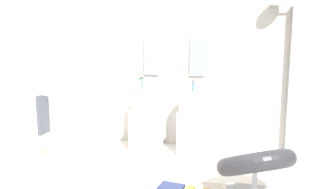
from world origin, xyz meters
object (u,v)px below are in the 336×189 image
(pedestal_sink_left, at_px, (146,120))
(pedestal_sink_right, at_px, (193,123))
(lounge_chair, at_px, (255,168))
(magazine_navy, at_px, (171,187))
(shower_column, at_px, (293,77))
(soap_bottle_blue, at_px, (193,86))
(soap_bottle_green, at_px, (142,84))
(towel_rack, at_px, (41,116))
(coffee_mug, at_px, (199,189))
(soap_bottle_clear, at_px, (140,86))

(pedestal_sink_left, height_order, pedestal_sink_right, same)
(lounge_chair, xyz_separation_m, magazine_navy, (-0.86, 0.06, -0.32))
(lounge_chair, bearing_deg, shower_column, 71.84)
(pedestal_sink_left, bearing_deg, soap_bottle_blue, 9.22)
(lounge_chair, bearing_deg, soap_bottle_blue, 121.23)
(pedestal_sink_right, bearing_deg, soap_bottle_blue, 103.87)
(soap_bottle_green, bearing_deg, towel_rack, -139.02)
(shower_column, relative_size, coffee_mug, 24.79)
(magazine_navy, height_order, coffee_mug, coffee_mug)
(soap_bottle_blue, bearing_deg, lounge_chair, -58.77)
(pedestal_sink_left, distance_m, magazine_navy, 1.43)
(shower_column, xyz_separation_m, magazine_navy, (-1.36, -1.45, -1.05))
(soap_bottle_blue, xyz_separation_m, soap_bottle_clear, (-0.71, -0.23, 0.02))
(shower_column, height_order, soap_bottle_blue, shower_column)
(towel_rack, xyz_separation_m, soap_bottle_blue, (1.79, 0.96, 0.30))
(lounge_chair, xyz_separation_m, soap_bottle_blue, (-0.84, 1.38, 0.58))
(soap_bottle_blue, bearing_deg, pedestal_sink_left, -170.78)
(magazine_navy, distance_m, soap_bottle_blue, 1.60)
(coffee_mug, bearing_deg, pedestal_sink_right, 101.60)
(pedestal_sink_right, height_order, shower_column, shower_column)
(lounge_chair, distance_m, soap_bottle_blue, 1.72)
(lounge_chair, bearing_deg, towel_rack, 170.75)
(shower_column, relative_size, soap_bottle_clear, 10.40)
(lounge_chair, height_order, magazine_navy, lounge_chair)
(coffee_mug, bearing_deg, magazine_navy, 173.22)
(pedestal_sink_right, xyz_separation_m, lounge_chair, (0.81, -1.28, -0.08))
(coffee_mug, distance_m, soap_bottle_green, 1.89)
(pedestal_sink_right, relative_size, lounge_chair, 0.89)
(soap_bottle_green, bearing_deg, lounge_chair, -40.27)
(towel_rack, relative_size, coffee_mug, 11.49)
(shower_column, bearing_deg, soap_bottle_green, -175.14)
(pedestal_sink_left, xyz_separation_m, pedestal_sink_right, (0.69, 0.00, 0.00))
(coffee_mug, xyz_separation_m, soap_bottle_green, (-1.02, 1.31, 0.90))
(lounge_chair, relative_size, magazine_navy, 4.17)
(pedestal_sink_left, xyz_separation_m, lounge_chair, (1.50, -1.28, -0.08))
(magazine_navy, relative_size, soap_bottle_green, 1.35)
(lounge_chair, height_order, soap_bottle_clear, soap_bottle_clear)
(lounge_chair, bearing_deg, soap_bottle_clear, 143.34)
(pedestal_sink_right, xyz_separation_m, shower_column, (1.31, 0.24, 0.65))
(pedestal_sink_left, relative_size, pedestal_sink_right, 1.00)
(shower_column, bearing_deg, towel_rack, -160.82)
(towel_rack, distance_m, soap_bottle_blue, 2.05)
(soap_bottle_green, distance_m, soap_bottle_clear, 0.18)
(lounge_chair, height_order, soap_bottle_blue, soap_bottle_blue)
(pedestal_sink_right, distance_m, soap_bottle_green, 0.93)
(shower_column, bearing_deg, pedestal_sink_left, -173.20)
(coffee_mug, distance_m, soap_bottle_blue, 1.64)
(pedestal_sink_right, relative_size, soap_bottle_clear, 4.86)
(magazine_navy, bearing_deg, shower_column, 55.78)
(pedestal_sink_left, distance_m, coffee_mug, 1.61)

